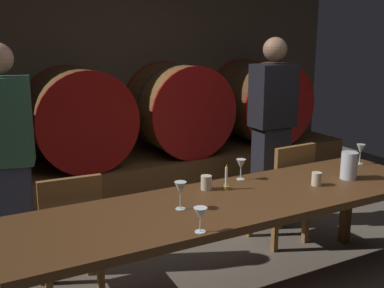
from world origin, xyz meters
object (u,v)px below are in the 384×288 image
object	(u,v)px
wine_glass_far_right	(361,150)
wine_barrel_far_right	(260,102)
wine_glass_center_left	(180,189)
wine_glass_center_right	(241,165)
dining_table	(235,208)
chair_left	(70,230)
candle_center	(226,183)
cup_left	(206,183)
wine_barrel_center_right	(178,109)
pitcher	(349,165)
wine_glass_far_left	(200,214)
guest_right	(272,131)
cup_right	(317,179)
wine_barrel_center_left	(78,117)
chair_right	(285,188)
guest_left	(7,159)

from	to	relation	value
wine_glass_far_right	wine_barrel_far_right	bearing A→B (deg)	75.89
wine_glass_center_left	wine_glass_center_right	world-z (taller)	wine_glass_center_left
dining_table	chair_left	xyz separation A→B (m)	(-0.91, 0.61, -0.19)
candle_center	wine_glass_far_right	size ratio (longest dim) A/B	1.09
candle_center	cup_left	bearing A→B (deg)	153.47
wine_barrel_center_right	pitcher	size ratio (longest dim) A/B	5.03
wine_glass_far_left	wine_glass_center_right	distance (m)	0.95
guest_right	wine_glass_far_right	xyz separation A→B (m)	(0.26, -0.80, -0.03)
wine_barrel_far_right	cup_right	xyz separation A→B (m)	(-1.18, -2.25, -0.15)
wine_barrel_center_left	wine_glass_far_right	size ratio (longest dim) A/B	6.12
wine_barrel_center_right	candle_center	world-z (taller)	wine_barrel_center_right
chair_left	wine_glass_center_right	distance (m)	1.25
candle_center	wine_glass_far_right	xyz separation A→B (m)	(1.27, 0.01, 0.07)
wine_barrel_far_right	guest_right	xyz separation A→B (m)	(-0.76, -1.21, -0.06)
wine_barrel_center_right	wine_glass_center_left	bearing A→B (deg)	-116.62
wine_barrel_center_left	dining_table	size ratio (longest dim) A/B	0.34
wine_barrel_center_right	wine_glass_center_left	size ratio (longest dim) A/B	5.75
wine_barrel_far_right	chair_right	size ratio (longest dim) A/B	1.11
wine_barrel_center_left	chair_left	world-z (taller)	wine_barrel_center_left
wine_glass_far_left	dining_table	bearing A→B (deg)	37.24
wine_barrel_far_right	guest_right	bearing A→B (deg)	-122.14
chair_right	chair_left	bearing A→B (deg)	-2.66
wine_barrel_center_left	wine_glass_center_left	distance (m)	2.20
wine_barrel_far_right	wine_glass_far_right	size ratio (longest dim) A/B	6.12
wine_barrel_center_right	dining_table	size ratio (longest dim) A/B	0.34
wine_barrel_center_right	chair_right	world-z (taller)	wine_barrel_center_right
chair_left	candle_center	world-z (taller)	candle_center
chair_right	cup_left	size ratio (longest dim) A/B	9.15
wine_barrel_far_right	pitcher	bearing A→B (deg)	-111.27
wine_barrel_center_right	wine_glass_far_left	distance (m)	2.80
dining_table	chair_left	distance (m)	1.11
wine_glass_center_right	chair_left	bearing A→B (deg)	165.63
pitcher	wine_glass_far_left	distance (m)	1.42
cup_right	chair_left	bearing A→B (deg)	157.03
pitcher	cup_left	bearing A→B (deg)	164.55
cup_right	wine_glass_center_left	bearing A→B (deg)	177.08
dining_table	wine_glass_far_right	distance (m)	1.34
wine_barrel_center_right	chair_right	bearing A→B (deg)	-83.82
candle_center	pitcher	world-z (taller)	pitcher
chair_right	guest_right	distance (m)	0.60
wine_barrel_center_right	guest_left	world-z (taller)	guest_left
chair_right	cup_right	xyz separation A→B (m)	(-0.26, -0.63, 0.30)
pitcher	wine_glass_center_left	bearing A→B (deg)	177.95
wine_barrel_far_right	wine_glass_center_right	xyz separation A→B (m)	(-1.57, -1.90, -0.09)
dining_table	chair_right	size ratio (longest dim) A/B	3.28
cup_left	candle_center	bearing A→B (deg)	-26.53
wine_barrel_far_right	wine_glass_center_right	distance (m)	2.46
candle_center	guest_right	bearing A→B (deg)	38.91
wine_glass_center_left	wine_glass_far_left	bearing A→B (deg)	-99.59
wine_barrel_center_right	cup_left	xyz separation A→B (m)	(-0.79, -1.97, -0.15)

